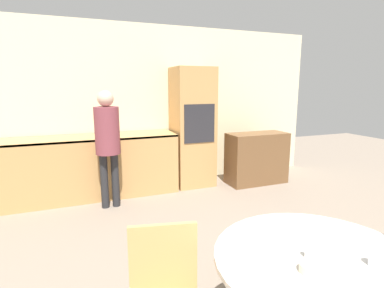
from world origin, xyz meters
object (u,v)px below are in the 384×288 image
sideboard (257,158)px  person_standing (107,136)px  oven_unit (193,127)px  bowl_centre (312,268)px  cup (375,258)px

sideboard → person_standing: person_standing is taller
oven_unit → bowl_centre: oven_unit is taller
bowl_centre → cup: bearing=-12.8°
sideboard → bowl_centre: size_ratio=8.24×
sideboard → bowl_centre: (-1.81, -3.18, 0.32)m
oven_unit → bowl_centre: 3.61m
cup → oven_unit: bearing=83.1°
person_standing → bowl_centre: size_ratio=12.81×
person_standing → bowl_centre: person_standing is taller
sideboard → bowl_centre: 3.67m
oven_unit → sideboard: size_ratio=1.90×
bowl_centre → person_standing: bearing=102.0°
cup → bowl_centre: (-0.34, 0.08, -0.02)m
oven_unit → person_standing: size_ratio=1.22×
oven_unit → sideboard: (1.04, -0.34, -0.54)m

